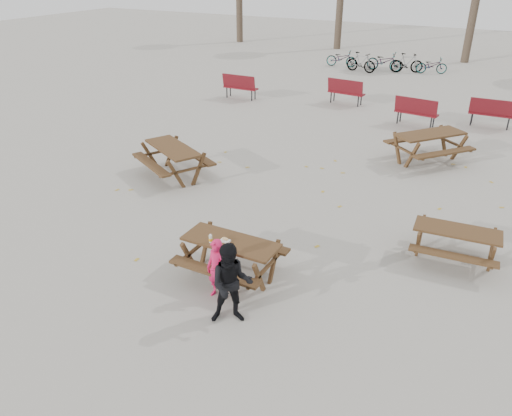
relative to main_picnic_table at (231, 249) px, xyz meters
The scene contains 13 objects.
ground 0.59m from the main_picnic_table, ahead, with size 80.00×80.00×0.00m, color gray.
main_picnic_table is the anchor object (origin of this frame).
food_tray 0.23m from the main_picnic_table, 132.81° to the right, with size 0.18×0.11×0.04m, color white.
bread_roll 0.27m from the main_picnic_table, 132.81° to the right, with size 0.14×0.06×0.05m, color tan.
soda_bottle 0.45m from the main_picnic_table, 142.34° to the right, with size 0.07×0.07×0.17m.
child 0.69m from the main_picnic_table, 80.35° to the right, with size 0.42×0.28×1.16m, color #D81B52.
adult 1.30m from the main_picnic_table, 58.97° to the right, with size 0.71×0.55×1.45m, color black.
picnic_table_east 4.44m from the main_picnic_table, 35.00° to the left, with size 1.62×1.31×0.70m, color #372214, non-canonical shape.
picnic_table_north 5.14m from the main_picnic_table, 138.27° to the left, with size 1.98×1.59×0.85m, color #372214, non-canonical shape.
picnic_table_far 8.08m from the main_picnic_table, 74.85° to the left, with size 2.03×1.64×0.88m, color #372214, non-canonical shape.
park_bench_row 12.01m from the main_picnic_table, 94.71° to the left, with size 11.30×2.25×1.03m.
bicycle_row 20.12m from the main_picnic_table, 97.21° to the left, with size 6.36×2.23×0.99m.
fallen_leaves 2.62m from the main_picnic_table, 78.69° to the left, with size 11.00×11.00×0.01m, color #B5922B, non-canonical shape.
Camera 1 is at (4.11, -6.76, 5.47)m, focal length 35.00 mm.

